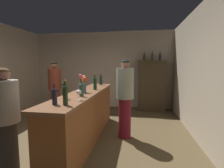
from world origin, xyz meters
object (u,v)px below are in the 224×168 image
object	(u,v)px
wine_bottle_riesling	(65,94)
bar_counter	(86,116)
display_cabinet	(152,85)
flower_arrangement	(83,84)
wine_glass_mid	(79,93)
bartender	(125,96)
wine_bottle_merlot	(55,96)
wine_bottle_malbec	(81,89)
cheese_plate	(95,85)
patron_tall	(55,87)
wine_bottle_rose	(64,89)
wine_glass_front	(80,87)
wine_bottle_syrah	(101,80)
display_bottle_midleft	(152,56)
patron_by_cabinet	(6,119)
wine_bottle_chardonnay	(95,83)
display_bottle_center	(160,57)
display_bottle_left	(144,57)

from	to	relation	value
wine_bottle_riesling	bar_counter	bearing A→B (deg)	95.18
wine_bottle_riesling	display_cabinet	bearing A→B (deg)	69.39
flower_arrangement	wine_glass_mid	bearing A→B (deg)	-75.10
wine_bottle_riesling	bartender	bearing A→B (deg)	63.87
wine_bottle_merlot	bartender	bearing A→B (deg)	58.82
wine_bottle_malbec	cheese_plate	size ratio (longest dim) A/B	2.05
bar_counter	patron_tall	size ratio (longest dim) A/B	1.82
wine_glass_mid	flower_arrangement	size ratio (longest dim) A/B	0.44
wine_bottle_rose	wine_glass_front	distance (m)	0.73
wine_bottle_malbec	wine_bottle_syrah	distance (m)	1.77
wine_glass_front	cheese_plate	xyz separation A→B (m)	(-0.01, 1.17, -0.09)
wine_bottle_riesling	flower_arrangement	size ratio (longest dim) A/B	0.93
bar_counter	display_bottle_midleft	size ratio (longest dim) A/B	9.07
wine_bottle_malbec	flower_arrangement	distance (m)	0.42
bartender	patron_by_cabinet	bearing A→B (deg)	39.98
wine_bottle_chardonnay	patron_by_cabinet	distance (m)	1.82
wine_bottle_chardonnay	patron_tall	size ratio (longest dim) A/B	0.21
wine_bottle_malbec	patron_by_cabinet	world-z (taller)	patron_by_cabinet
wine_bottle_malbec	display_bottle_center	bearing A→B (deg)	61.88
display_cabinet	wine_bottle_merlot	distance (m)	4.08
display_bottle_midleft	wine_bottle_riesling	bearing A→B (deg)	-110.54
wine_bottle_chardonnay	wine_glass_front	bearing A→B (deg)	-126.07
wine_bottle_riesling	cheese_plate	xyz separation A→B (m)	(-0.22, 2.31, -0.14)
patron_tall	display_bottle_left	bearing A→B (deg)	48.78
display_cabinet	bar_counter	bearing A→B (deg)	-120.04
wine_bottle_chardonnay	display_bottle_center	size ratio (longest dim) A/B	1.13
wine_bottle_riesling	display_bottle_center	distance (m)	4.17
patron_by_cabinet	wine_glass_front	bearing A→B (deg)	-8.55
wine_bottle_rose	flower_arrangement	distance (m)	0.63
display_bottle_center	wine_glass_front	bearing A→B (deg)	-125.63
bar_counter	wine_bottle_merlot	xyz separation A→B (m)	(-0.06, -1.13, 0.63)
display_bottle_center	wine_bottle_rose	bearing A→B (deg)	-119.29
cheese_plate	bar_counter	bearing A→B (deg)	-84.29
bar_counter	patron_by_cabinet	size ratio (longest dim) A/B	1.99
bar_counter	wine_bottle_chardonnay	bearing A→B (deg)	69.38
flower_arrangement	cheese_plate	bearing A→B (deg)	94.40
flower_arrangement	wine_bottle_syrah	bearing A→B (deg)	87.89
flower_arrangement	cheese_plate	xyz separation A→B (m)	(-0.10, 1.27, -0.16)
wine_bottle_merlot	display_bottle_midleft	size ratio (longest dim) A/B	0.84
wine_glass_front	patron_tall	bearing A→B (deg)	134.00
wine_bottle_rose	bar_counter	bearing A→B (deg)	81.55
wine_bottle_chardonnay	wine_bottle_rose	distance (m)	1.06
wine_glass_front	display_bottle_midleft	size ratio (longest dim) A/B	0.39
wine_bottle_merlot	wine_glass_mid	bearing A→B (deg)	55.61
flower_arrangement	display_bottle_center	size ratio (longest dim) A/B	1.19
wine_bottle_syrah	flower_arrangement	xyz separation A→B (m)	(-0.05, -1.36, 0.02)
bar_counter	flower_arrangement	world-z (taller)	flower_arrangement
cheese_plate	patron_by_cabinet	xyz separation A→B (m)	(-0.59, -2.44, -0.20)
cheese_plate	display_bottle_center	xyz separation A→B (m)	(1.88, 1.45, 0.83)
wine_glass_mid	display_cabinet	bearing A→B (deg)	68.54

